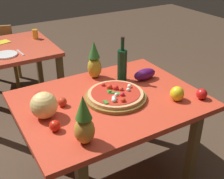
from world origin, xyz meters
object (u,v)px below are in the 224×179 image
(pizza_board, at_px, (116,97))
(tomato_by_bottle, at_px, (39,96))
(bell_pepper, at_px, (177,94))
(knife_utensil, at_px, (20,52))
(eggplant, at_px, (145,74))
(pizza, at_px, (116,94))
(tomato_at_corner, at_px, (55,126))
(drinking_glass_juice, at_px, (35,34))
(pineapple_right, at_px, (94,62))
(pineapple_left, at_px, (84,122))
(background_table, at_px, (11,57))
(melon, at_px, (44,105))
(tomato_beside_pepper, at_px, (202,94))
(display_table, at_px, (110,109))
(tomato_near_board, at_px, (62,102))
(dining_chair, at_px, (0,52))
(napkin_folded, at_px, (3,42))
(wine_bottle, at_px, (122,65))
(dinner_plate, at_px, (6,55))

(pizza_board, distance_m, tomato_by_bottle, 0.54)
(bell_pepper, height_order, knife_utensil, bell_pepper)
(pizza_board, height_order, eggplant, eggplant)
(pizza, relative_size, tomato_at_corner, 5.66)
(pizza_board, xyz_separation_m, drinking_glass_juice, (-0.08, 1.61, 0.04))
(pineapple_right, bearing_deg, pineapple_left, -121.27)
(tomato_by_bottle, xyz_separation_m, drinking_glass_juice, (0.39, 1.35, 0.02))
(background_table, distance_m, melon, 1.46)
(eggplant, relative_size, drinking_glass_juice, 1.90)
(bell_pepper, height_order, tomato_at_corner, bell_pepper)
(eggplant, xyz_separation_m, tomato_by_bottle, (-0.84, 0.11, -0.01))
(eggplant, xyz_separation_m, tomato_beside_pepper, (0.16, -0.46, -0.01))
(tomato_at_corner, relative_size, tomato_by_bottle, 1.09)
(display_table, relative_size, tomato_near_board, 20.21)
(pizza, bearing_deg, dining_chair, 100.93)
(dining_chair, relative_size, drinking_glass_juice, 8.07)
(background_table, xyz_separation_m, napkin_folded, (-0.03, 0.19, 0.12))
(background_table, distance_m, tomato_beside_pepper, 2.02)
(pizza_board, relative_size, napkin_folded, 3.14)
(wine_bottle, bearing_deg, tomato_by_bottle, 177.57)
(pineapple_left, height_order, napkin_folded, pineapple_left)
(tomato_near_board, bearing_deg, pizza, -15.05)
(pizza_board, bearing_deg, knife_utensil, 105.65)
(pizza, xyz_separation_m, tomato_beside_pepper, (0.53, -0.31, -0.00))
(tomato_near_board, distance_m, dinner_plate, 1.16)
(tomato_beside_pepper, bearing_deg, wine_bottle, 121.22)
(tomato_beside_pepper, bearing_deg, pizza_board, 149.19)
(dining_chair, xyz_separation_m, tomato_near_board, (0.05, -2.05, 0.31))
(tomato_at_corner, height_order, knife_utensil, tomato_at_corner)
(melon, height_order, tomato_beside_pepper, melon)
(background_table, height_order, tomato_beside_pepper, tomato_beside_pepper)
(wine_bottle, bearing_deg, pineapple_right, 136.03)
(pizza, distance_m, tomato_by_bottle, 0.54)
(display_table, distance_m, tomato_near_board, 0.36)
(pizza, height_order, tomato_beside_pepper, pizza)
(wine_bottle, bearing_deg, background_table, 115.84)
(tomato_near_board, relative_size, tomato_at_corner, 0.91)
(background_table, distance_m, tomato_at_corner, 1.63)
(tomato_beside_pepper, xyz_separation_m, dinner_plate, (-1.02, 1.57, -0.03))
(pizza_board, bearing_deg, display_table, 151.56)
(wine_bottle, distance_m, drinking_glass_juice, 1.41)
(pizza, xyz_separation_m, wine_bottle, (0.20, 0.23, 0.10))
(pizza, relative_size, dinner_plate, 1.81)
(wine_bottle, xyz_separation_m, drinking_glass_juice, (-0.28, 1.38, -0.08))
(melon, xyz_separation_m, tomato_near_board, (0.14, 0.07, -0.05))
(wine_bottle, bearing_deg, bell_pepper, -70.33)
(pizza, relative_size, pineapple_right, 1.29)
(pizza, xyz_separation_m, tomato_near_board, (-0.37, 0.10, -0.01))
(pizza, relative_size, tomato_beside_pepper, 5.07)
(tomato_at_corner, relative_size, tomato_beside_pepper, 0.90)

